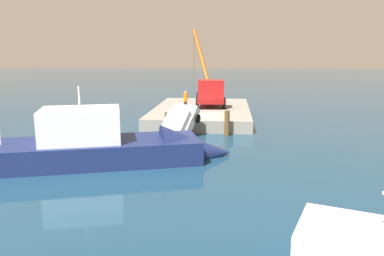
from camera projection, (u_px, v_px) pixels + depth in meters
The scene contains 8 objects.
ground at pixel (198, 127), 31.15m from camera, with size 200.00×200.00×0.00m, color navy.
dock at pixel (202, 113), 35.41m from camera, with size 13.66×8.64×0.96m, color gray.
crane_truck at pixel (210, 92), 35.84m from camera, with size 8.99×3.84×7.40m.
dock_worker at pixel (185, 100), 33.99m from camera, with size 0.34×0.34×1.66m.
salvaged_car at pixel (176, 131), 26.82m from camera, with size 4.17×3.33×3.65m.
moored_yacht at pixel (126, 153), 21.52m from camera, with size 7.49×14.18×5.87m.
piling_near at pixel (167, 123), 28.36m from camera, with size 0.32×0.32×1.65m, color brown.
piling_mid at pixel (227, 123), 27.85m from camera, with size 0.37×0.37×1.87m, color brown.
Camera 1 is at (30.43, 2.58, 6.18)m, focal length 35.82 mm.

